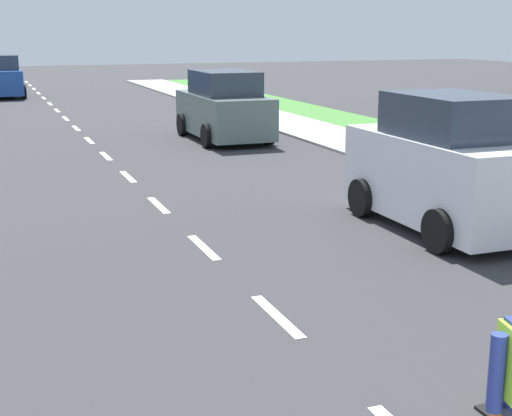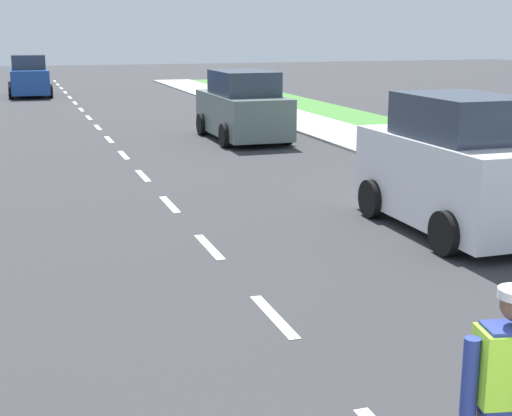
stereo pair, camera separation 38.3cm
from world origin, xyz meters
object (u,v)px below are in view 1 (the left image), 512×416
(car_parked_far, at_px, (224,108))
(car_parked_curbside, at_px, (446,167))
(traffic_cone_near, at_px, (506,384))
(car_oncoming_third, at_px, (2,78))

(car_parked_far, relative_size, car_parked_curbside, 1.12)
(traffic_cone_near, height_order, car_parked_curbside, car_parked_curbside)
(traffic_cone_near, relative_size, car_parked_curbside, 0.15)
(car_parked_far, distance_m, car_parked_curbside, 11.09)
(traffic_cone_near, height_order, car_parked_far, car_parked_far)
(car_parked_far, xyz_separation_m, car_oncoming_third, (-5.69, 17.43, -0.02))
(car_parked_far, bearing_deg, car_parked_curbside, -88.75)
(car_parked_curbside, xyz_separation_m, car_oncoming_third, (-5.93, 28.51, -0.10))
(car_parked_curbside, bearing_deg, traffic_cone_near, -119.51)
(car_oncoming_third, bearing_deg, car_parked_far, -71.93)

